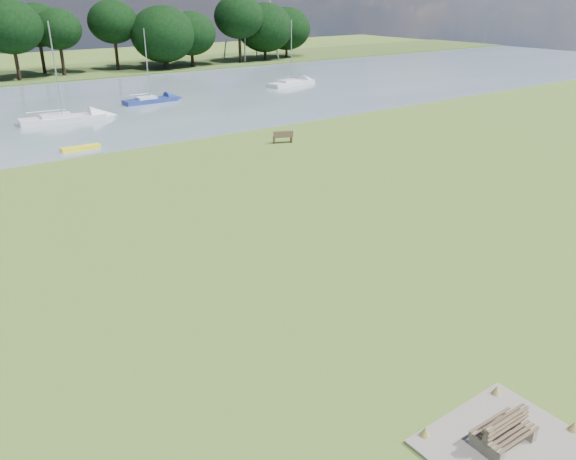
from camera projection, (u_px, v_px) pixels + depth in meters
ground at (235, 261)px, 25.66m from camera, size 220.00×220.00×0.00m
river at (21, 114)px, 56.95m from camera, size 220.00×40.00×0.10m
concrete_pad at (502, 443)px, 15.22m from camera, size 4.20×3.20×0.10m
bench_pair at (504, 431)px, 15.05m from camera, size 1.74×1.06×0.92m
riverbank_bench at (283, 137)px, 45.76m from camera, size 1.72×1.10×1.02m
kayak at (81, 148)px, 43.72m from camera, size 2.96×0.85×0.29m
sailboat_0 at (291, 82)px, 74.29m from camera, size 7.42×3.28×8.18m
sailboat_2 at (150, 99)px, 62.47m from camera, size 6.13×1.99×7.86m
sailboat_5 at (62, 117)px, 53.09m from camera, size 7.85×2.94×9.02m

